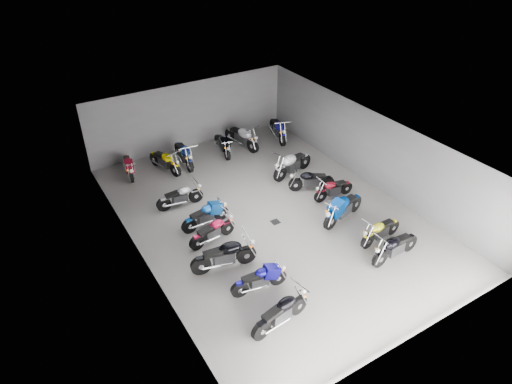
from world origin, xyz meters
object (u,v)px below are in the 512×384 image
motorcycle_left_f (180,196)px  motorcycle_back_d (222,144)px  motorcycle_left_d (213,231)px  motorcycle_back_a (129,166)px  motorcycle_left_c (225,255)px  motorcycle_right_c (343,208)px  motorcycle_left_e (206,215)px  motorcycle_back_e (242,137)px  motorcycle_right_a (395,247)px  motorcycle_right_d (333,189)px  motorcycle_left_a (281,312)px  motorcycle_back_c (184,154)px  motorcycle_back_f (278,129)px  motorcycle_left_b (260,279)px  motorcycle_right_f (292,164)px  motorcycle_right_e (311,180)px  drain_grate (275,222)px  motorcycle_right_b (380,231)px  motorcycle_back_b (165,161)px

motorcycle_left_f → motorcycle_back_d: motorcycle_back_d is taller
motorcycle_left_d → motorcycle_back_a: (-1.07, 6.07, 0.00)m
motorcycle_left_c → motorcycle_right_c: (5.07, 0.04, 0.01)m
motorcycle_left_e → motorcycle_back_e: bearing=133.7°
motorcycle_right_a → motorcycle_right_d: 4.03m
motorcycle_left_a → motorcycle_back_c: bearing=163.2°
motorcycle_left_f → motorcycle_left_c: bearing=1.3°
motorcycle_left_d → motorcycle_back_f: (6.52, 5.63, 0.09)m
motorcycle_left_b → motorcycle_back_a: bearing=-164.5°
motorcycle_back_d → motorcycle_back_e: motorcycle_back_e is taller
motorcycle_left_b → motorcycle_left_c: motorcycle_left_c is taller
motorcycle_left_a → motorcycle_right_f: bearing=134.2°
motorcycle_right_d → motorcycle_right_e: 1.04m
motorcycle_left_d → motorcycle_back_d: 6.64m
motorcycle_back_d → motorcycle_left_d: bearing=68.1°
motorcycle_back_a → motorcycle_back_f: 7.60m
motorcycle_right_c → motorcycle_back_f: size_ratio=1.00×
motorcycle_left_d → motorcycle_right_c: motorcycle_right_c is taller
drain_grate → motorcycle_left_d: (-2.53, 0.21, 0.45)m
motorcycle_left_c → motorcycle_right_c: 5.07m
motorcycle_right_f → motorcycle_right_b: bearing=167.0°
motorcycle_right_e → motorcycle_right_f: 1.44m
motorcycle_left_c → motorcycle_back_d: motorcycle_left_c is taller
motorcycle_left_b → motorcycle_right_c: motorcycle_right_c is taller
drain_grate → motorcycle_left_a: size_ratio=0.16×
drain_grate → motorcycle_back_e: motorcycle_back_e is taller
motorcycle_left_c → motorcycle_back_a: 7.56m
motorcycle_left_f → motorcycle_back_e: 5.59m
motorcycle_left_e → motorcycle_back_a: size_ratio=1.03×
motorcycle_left_a → motorcycle_left_c: (-0.24, 2.96, 0.04)m
motorcycle_back_a → drain_grate: bearing=129.2°
motorcycle_left_a → motorcycle_back_d: size_ratio=1.02×
motorcycle_right_d → motorcycle_back_b: (-4.99, 5.62, 0.06)m
motorcycle_right_b → motorcycle_back_a: size_ratio=1.01×
drain_grate → motorcycle_left_b: size_ratio=0.17×
motorcycle_left_b → motorcycle_back_d: 9.21m
motorcycle_left_d → motorcycle_right_d: size_ratio=1.02×
motorcycle_left_b → motorcycle_back_b: (0.29, 8.49, 0.05)m
motorcycle_back_a → motorcycle_back_f: motorcycle_back_f is taller
motorcycle_left_c → motorcycle_back_f: bearing=147.6°
motorcycle_left_c → motorcycle_back_a: bearing=-162.7°
motorcycle_left_a → motorcycle_back_c: motorcycle_back_c is taller
motorcycle_right_c → motorcycle_back_a: 9.49m
motorcycle_right_f → motorcycle_back_c: 4.97m
motorcycle_left_b → motorcycle_left_c: size_ratio=0.84×
motorcycle_left_b → motorcycle_back_c: bearing=179.6°
drain_grate → motorcycle_right_b: 3.86m
motorcycle_left_d → motorcycle_back_f: motorcycle_back_f is taller
motorcycle_back_e → motorcycle_left_f: bearing=22.6°
motorcycle_right_d → motorcycle_back_c: bearing=38.2°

